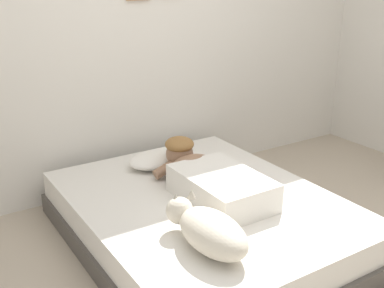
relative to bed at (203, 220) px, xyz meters
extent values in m
plane|color=tan|center=(0.25, -0.64, -0.15)|extent=(12.36, 12.36, 0.00)
cube|color=silver|center=(0.25, 1.10, 1.10)|extent=(4.18, 0.10, 2.50)
cube|color=#4C4742|center=(0.00, 0.00, -0.08)|extent=(1.52, 1.92, 0.13)
cube|color=silver|center=(0.00, 0.00, 0.07)|extent=(1.48, 1.86, 0.17)
ellipsoid|color=white|center=(0.04, 0.60, 0.21)|extent=(0.52, 0.32, 0.11)
cube|color=silver|center=(0.07, -0.10, 0.25)|extent=(0.42, 0.64, 0.18)
ellipsoid|color=#8C664C|center=(0.07, 0.24, 0.27)|extent=(0.32, 0.20, 0.16)
sphere|color=#8C664C|center=(0.07, 0.40, 0.31)|extent=(0.19, 0.19, 0.19)
ellipsoid|color=olive|center=(0.07, 0.40, 0.38)|extent=(0.20, 0.20, 0.10)
cylinder|color=#8C664C|center=(-0.03, 0.38, 0.24)|extent=(0.23, 0.07, 0.14)
cylinder|color=#8C664C|center=(0.17, 0.38, 0.24)|extent=(0.23, 0.07, 0.14)
ellipsoid|color=beige|center=(-0.29, -0.52, 0.26)|extent=(0.26, 0.48, 0.20)
sphere|color=beige|center=(-0.33, -0.26, 0.28)|extent=(0.15, 0.15, 0.15)
cone|color=#A79F8E|center=(-0.34, -0.24, 0.35)|extent=(0.05, 0.05, 0.05)
cone|color=#A79F8E|center=(-0.24, -0.24, 0.35)|extent=(0.05, 0.05, 0.05)
cylinder|color=#D84C47|center=(0.26, 0.37, 0.19)|extent=(0.09, 0.09, 0.07)
torus|color=#D84C47|center=(0.31, 0.37, 0.19)|extent=(0.05, 0.01, 0.05)
cube|color=black|center=(0.18, -0.14, 0.16)|extent=(0.07, 0.14, 0.01)
camera|label=1|loc=(-1.50, -2.23, 1.50)|focal=44.59mm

